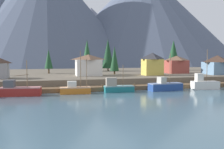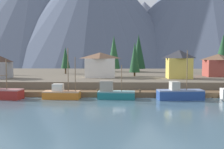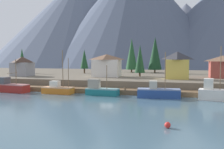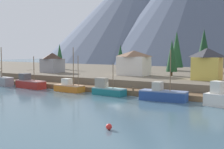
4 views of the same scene
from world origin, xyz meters
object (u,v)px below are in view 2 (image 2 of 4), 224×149
(house_yellow, at_px, (179,64))
(house_red, at_px, (218,65))
(conifer_near_left, at_px, (135,57))
(fishing_boat_blue, at_px, (180,94))
(fishing_boat_orange, at_px, (61,94))
(conifer_mid_left, at_px, (223,51))
(conifer_near_right, at_px, (65,58))
(conifer_back_right, at_px, (114,52))
(fishing_boat_teal, at_px, (114,93))
(house_white, at_px, (100,65))
(conifer_mid_right, at_px, (139,52))

(house_yellow, height_order, house_red, house_yellow)
(house_red, height_order, conifer_near_left, conifer_near_left)
(fishing_boat_blue, distance_m, conifer_near_left, 23.57)
(fishing_boat_orange, bearing_deg, conifer_mid_left, 43.47)
(house_yellow, bearing_deg, house_red, 28.40)
(house_yellow, bearing_deg, fishing_boat_orange, -148.61)
(house_red, bearing_deg, fishing_boat_orange, -149.53)
(fishing_boat_blue, relative_size, conifer_near_right, 1.11)
(fishing_boat_orange, relative_size, conifer_back_right, 0.77)
(fishing_boat_teal, height_order, house_white, house_white)
(fishing_boat_teal, distance_m, conifer_near_left, 22.73)
(fishing_boat_teal, xyz_separation_m, house_white, (-3.85, 17.98, 4.61))
(fishing_boat_orange, xyz_separation_m, house_white, (5.96, 18.07, 4.73))
(fishing_boat_teal, xyz_separation_m, conifer_back_right, (-0.89, 39.97, 8.02))
(fishing_boat_blue, distance_m, conifer_back_right, 43.06)
(fishing_boat_blue, height_order, conifer_back_right, conifer_back_right)
(house_red, relative_size, conifer_mid_right, 0.55)
(fishing_boat_orange, distance_m, fishing_boat_teal, 9.81)
(conifer_near_right, relative_size, conifer_back_right, 0.66)
(house_red, distance_m, conifer_near_right, 42.99)
(house_red, xyz_separation_m, conifer_back_right, (-27.69, 18.53, 3.60))
(conifer_near_left, relative_size, conifer_mid_left, 0.73)
(house_yellow, bearing_deg, conifer_mid_left, 50.26)
(conifer_near_left, bearing_deg, conifer_mid_left, 30.21)
(house_yellow, bearing_deg, fishing_boat_teal, -135.07)
(conifer_mid_right, bearing_deg, fishing_boat_teal, -100.37)
(conifer_near_left, bearing_deg, fishing_boat_teal, -103.14)
(house_yellow, relative_size, house_red, 0.99)
(conifer_near_right, bearing_deg, conifer_near_left, -24.41)
(fishing_boat_teal, xyz_separation_m, fishing_boat_blue, (11.88, -0.37, 0.00))
(conifer_near_left, xyz_separation_m, conifer_mid_left, (29.65, 17.26, 1.84))
(conifer_near_right, bearing_deg, fishing_boat_blue, -48.62)
(conifer_mid_right, height_order, conifer_back_right, conifer_mid_right)
(conifer_mid_left, bearing_deg, conifer_back_right, 177.62)
(conifer_near_left, xyz_separation_m, conifer_near_right, (-20.17, 9.15, -0.20))
(conifer_mid_left, height_order, conifer_mid_right, conifer_mid_right)
(house_white, relative_size, conifer_near_right, 0.96)
(fishing_boat_teal, distance_m, fishing_boat_blue, 11.89)
(house_white, relative_size, conifer_mid_left, 0.63)
(fishing_boat_teal, bearing_deg, fishing_boat_orange, -176.53)
(fishing_boat_blue, distance_m, conifer_mid_right, 41.65)
(conifer_mid_left, relative_size, conifer_mid_right, 0.98)
(house_red, bearing_deg, conifer_back_right, 146.20)
(conifer_near_left, bearing_deg, house_white, -159.74)
(house_red, xyz_separation_m, conifer_mid_left, (7.81, 17.06, 3.84))
(house_white, height_order, conifer_mid_right, conifer_mid_right)
(fishing_boat_orange, xyz_separation_m, house_red, (36.60, 21.53, 4.55))
(fishing_boat_blue, bearing_deg, fishing_boat_orange, 174.29)
(house_red, bearing_deg, conifer_mid_right, 135.98)
(conifer_mid_right, bearing_deg, conifer_near_right, -156.47)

